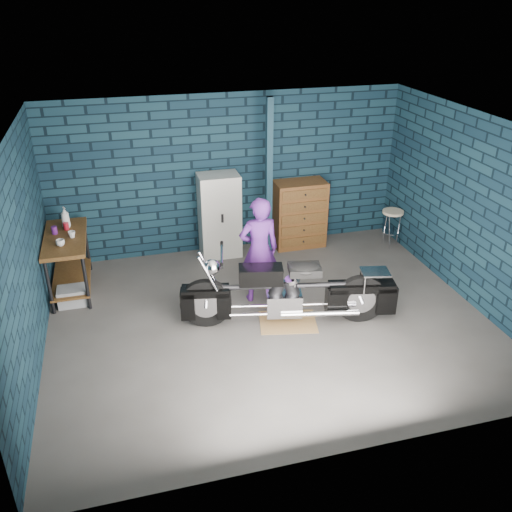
{
  "coord_description": "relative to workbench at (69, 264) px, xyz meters",
  "views": [
    {
      "loc": [
        -1.83,
        -6.11,
        4.24
      ],
      "look_at": [
        -0.11,
        0.3,
        0.88
      ],
      "focal_mm": 38.0,
      "sensor_mm": 36.0,
      "label": 1
    }
  ],
  "objects": [
    {
      "name": "ground",
      "position": [
        2.68,
        -1.6,
        -0.46
      ],
      "size": [
        6.0,
        6.0,
        0.0
      ],
      "primitive_type": "plane",
      "color": "#4F4C4A",
      "rests_on": "ground"
    },
    {
      "name": "room_walls",
      "position": [
        2.68,
        -1.05,
        1.45
      ],
      "size": [
        6.02,
        5.01,
        2.71
      ],
      "color": "#0E2230",
      "rests_on": "ground"
    },
    {
      "name": "support_post",
      "position": [
        3.23,
        0.35,
        0.9
      ],
      "size": [
        0.1,
        0.1,
        2.7
      ],
      "primitive_type": "cube",
      "color": "#122D3B",
      "rests_on": "ground"
    },
    {
      "name": "workbench",
      "position": [
        0.0,
        0.0,
        0.0
      ],
      "size": [
        0.6,
        1.4,
        0.91
      ],
      "primitive_type": "cube",
      "color": "brown",
      "rests_on": "ground"
    },
    {
      "name": "drip_mat",
      "position": [
        2.92,
        -1.71,
        -0.45
      ],
      "size": [
        0.89,
        0.74,
        0.01
      ],
      "primitive_type": "cube",
      "rotation": [
        0.0,
        0.0,
        -0.21
      ],
      "color": "olive",
      "rests_on": "ground"
    },
    {
      "name": "motorcycle",
      "position": [
        2.92,
        -1.71,
        0.1
      ],
      "size": [
        2.6,
        1.18,
        1.11
      ],
      "primitive_type": null,
      "rotation": [
        0.0,
        0.0,
        -0.21
      ],
      "color": "black",
      "rests_on": "ground"
    },
    {
      "name": "person",
      "position": [
        2.7,
        -0.98,
        0.35
      ],
      "size": [
        0.59,
        0.39,
        1.6
      ],
      "primitive_type": "imported",
      "rotation": [
        0.0,
        0.0,
        3.13
      ],
      "color": "#54217B",
      "rests_on": "ground"
    },
    {
      "name": "storage_bin",
      "position": [
        0.02,
        -0.43,
        -0.32
      ],
      "size": [
        0.43,
        0.3,
        0.26
      ],
      "primitive_type": "cube",
      "color": "gray",
      "rests_on": "ground"
    },
    {
      "name": "locker",
      "position": [
        2.45,
        0.63,
        0.27
      ],
      "size": [
        0.67,
        0.48,
        1.44
      ],
      "primitive_type": "cube",
      "color": "silver",
      "rests_on": "ground"
    },
    {
      "name": "tool_chest",
      "position": [
        3.88,
        0.63,
        0.14
      ],
      "size": [
        0.89,
        0.5,
        1.19
      ],
      "primitive_type": "cube",
      "color": "brown",
      "rests_on": "ground"
    },
    {
      "name": "shop_stool",
      "position": [
        5.46,
        0.18,
        -0.12
      ],
      "size": [
        0.42,
        0.42,
        0.67
      ],
      "primitive_type": null,
      "rotation": [
        0.0,
        0.0,
        -0.16
      ],
      "color": "#C0B091",
      "rests_on": "ground"
    },
    {
      "name": "cup_a",
      "position": [
        -0.04,
        -0.32,
        0.5
      ],
      "size": [
        0.15,
        0.15,
        0.1
      ],
      "primitive_type": "imported",
      "rotation": [
        0.0,
        0.0,
        0.24
      ],
      "color": "#C0B091",
      "rests_on": "workbench"
    },
    {
      "name": "cup_b",
      "position": [
        0.11,
        -0.07,
        0.5
      ],
      "size": [
        0.12,
        0.12,
        0.1
      ],
      "primitive_type": "imported",
      "rotation": [
        0.0,
        0.0,
        0.16
      ],
      "color": "#C0B091",
      "rests_on": "workbench"
    },
    {
      "name": "mug_purple",
      "position": [
        -0.14,
        0.13,
        0.51
      ],
      "size": [
        0.1,
        0.1,
        0.12
      ],
      "primitive_type": "cylinder",
      "rotation": [
        0.0,
        0.0,
        0.26
      ],
      "color": "#561B6D",
      "rests_on": "workbench"
    },
    {
      "name": "mug_red",
      "position": [
        0.02,
        0.25,
        0.51
      ],
      "size": [
        0.09,
        0.09,
        0.11
      ],
      "primitive_type": "cylinder",
      "rotation": [
        0.0,
        0.0,
        0.12
      ],
      "color": "#A41524",
      "rests_on": "workbench"
    },
    {
      "name": "bottle",
      "position": [
        0.02,
        0.34,
        0.62
      ],
      "size": [
        0.17,
        0.17,
        0.33
      ],
      "primitive_type": "imported",
      "rotation": [
        0.0,
        0.0,
        0.39
      ],
      "color": "gray",
      "rests_on": "workbench"
    }
  ]
}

